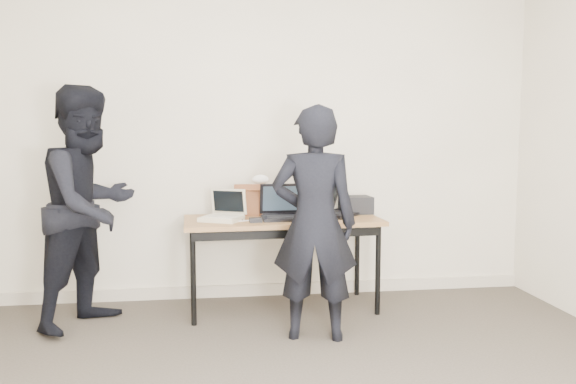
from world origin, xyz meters
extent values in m
cube|color=beige|center=(0.00, 2.27, 1.35)|extent=(4.50, 0.05, 2.70)
cube|color=brown|center=(0.09, 1.86, 0.70)|extent=(1.53, 0.71, 0.03)
cylinder|color=black|center=(-0.59, 1.56, 0.34)|extent=(0.04, 0.04, 0.68)
cylinder|color=black|center=(0.79, 1.62, 0.34)|extent=(0.04, 0.04, 0.68)
cylinder|color=black|center=(-0.61, 2.09, 0.34)|extent=(0.04, 0.04, 0.68)
cylinder|color=black|center=(0.77, 2.15, 0.34)|extent=(0.04, 0.04, 0.68)
cube|color=black|center=(0.10, 1.57, 0.64)|extent=(1.40, 0.08, 0.06)
cube|color=beige|center=(-0.38, 1.79, 0.74)|extent=(0.36, 0.34, 0.03)
cube|color=beige|center=(-0.39, 1.76, 0.76)|extent=(0.27, 0.22, 0.01)
cube|color=beige|center=(-0.32, 1.91, 0.85)|extent=(0.28, 0.17, 0.20)
cube|color=black|center=(-0.32, 1.90, 0.85)|extent=(0.23, 0.14, 0.16)
cube|color=beige|center=(-0.33, 1.89, 0.75)|extent=(0.24, 0.13, 0.02)
cube|color=black|center=(0.10, 1.79, 0.73)|extent=(0.35, 0.26, 0.02)
cube|color=black|center=(0.10, 1.75, 0.75)|extent=(0.28, 0.15, 0.01)
cube|color=black|center=(0.09, 1.95, 0.86)|extent=(0.34, 0.08, 0.24)
cube|color=#26333F|center=(0.09, 1.94, 0.86)|extent=(0.29, 0.06, 0.20)
cube|color=black|center=(0.09, 1.91, 0.74)|extent=(0.31, 0.02, 0.02)
cube|color=black|center=(0.57, 1.96, 0.73)|extent=(0.41, 0.40, 0.02)
cube|color=black|center=(0.59, 1.94, 0.75)|extent=(0.29, 0.28, 0.01)
cube|color=black|center=(0.47, 2.08, 0.85)|extent=(0.31, 0.28, 0.22)
cube|color=black|center=(0.47, 2.08, 0.86)|extent=(0.26, 0.23, 0.18)
cube|color=black|center=(0.49, 2.06, 0.74)|extent=(0.24, 0.21, 0.02)
cube|color=brown|center=(-0.09, 2.08, 0.84)|extent=(0.37, 0.18, 0.24)
cube|color=brown|center=(-0.09, 2.02, 0.94)|extent=(0.36, 0.10, 0.07)
cube|color=brown|center=(0.07, 2.07, 0.82)|extent=(0.02, 0.10, 0.02)
ellipsoid|color=white|center=(-0.06, 2.08, 1.00)|extent=(0.13, 0.10, 0.08)
cube|color=black|center=(0.72, 2.04, 0.79)|extent=(0.26, 0.22, 0.14)
cube|color=black|center=(-0.13, 1.68, 0.74)|extent=(0.10, 0.07, 0.03)
cube|color=silver|center=(0.08, 1.73, 0.72)|extent=(0.19, 0.18, 0.01)
cube|color=black|center=(0.39, 1.80, 0.72)|extent=(0.29, 0.19, 0.01)
cube|color=black|center=(0.61, 1.81, 0.72)|extent=(0.18, 0.21, 0.01)
cube|color=black|center=(-0.33, 1.89, 0.72)|extent=(0.23, 0.25, 0.01)
cube|color=black|center=(0.28, 2.05, 0.72)|extent=(0.25, 0.01, 0.01)
cube|color=silver|center=(-0.15, 1.77, 0.72)|extent=(0.26, 0.11, 0.01)
imported|color=black|center=(0.22, 1.21, 0.78)|extent=(0.63, 0.48, 1.56)
imported|color=black|center=(-1.31, 1.69, 0.85)|extent=(0.99, 1.05, 1.71)
cube|color=beige|center=(0.00, 2.23, 0.05)|extent=(4.50, 0.03, 0.10)
camera|label=1|loc=(-0.44, -2.41, 1.38)|focal=35.00mm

